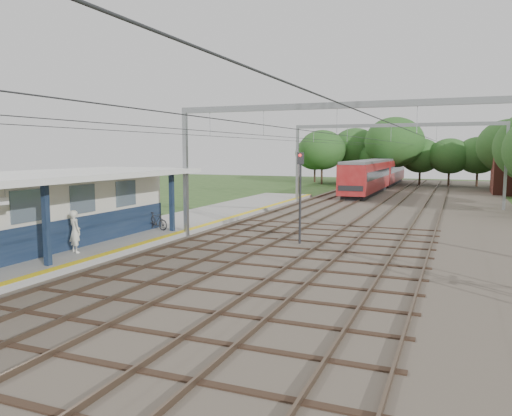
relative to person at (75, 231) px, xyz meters
The scene contains 13 objects.
ground 10.70m from the person, 51.43° to the right, with size 160.00×160.00×0.00m, color #2D4C1E.
ballast_bed 24.19m from the person, 63.92° to the left, with size 18.00×90.00×0.10m, color #473D33.
platform 5.87m from the person, 98.77° to the left, with size 5.00×52.00×0.35m, color gray.
yellow_stripe 5.93m from the person, 76.46° to the left, with size 0.45×52.00×0.01m, color yellow.
station_building 2.72m from the person, 149.97° to the right, with size 3.41×18.00×3.40m.
canopy 3.50m from the person, 116.51° to the right, with size 6.40×20.00×3.44m.
rail_tracks 23.19m from the person, 69.48° to the left, with size 11.80×88.00×0.15m.
catenary_system 20.16m from the person, 59.48° to the left, with size 17.22×88.00×7.00m.
tree_band 50.06m from the person, 77.90° to the left, with size 31.72×30.88×8.82m.
person is the anchor object (origin of this frame).
bicycle 6.66m from the person, 92.36° to the left, with size 0.45×1.61×0.97m, color black.
train 46.10m from the person, 82.37° to the left, with size 2.73×34.03×3.60m.
signal_post 10.72m from the person, 41.13° to the left, with size 0.37×0.33×4.66m.
Camera 1 is at (8.61, -8.42, 4.75)m, focal length 35.00 mm.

